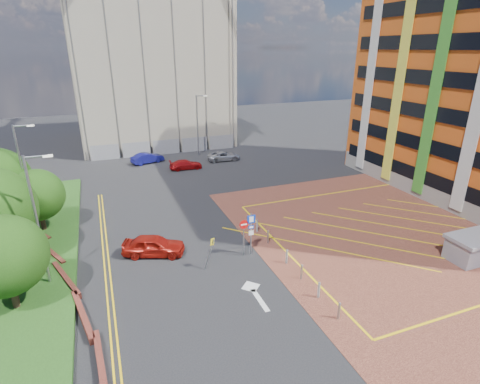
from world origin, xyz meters
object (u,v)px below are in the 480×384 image
lamp_left_near (38,217)px  lamp_back (198,123)px  car_red_back (186,165)px  tree_a (4,256)px  sign_cluster (248,230)px  lamp_left_far (24,171)px  tree_c (37,195)px  warning_sign (210,250)px  car_blue_back (147,158)px  car_red_left (154,245)px  car_silver_back (224,156)px  cycle_shelter (477,248)px

lamp_left_near → lamp_back: 30.80m
lamp_back → car_red_back: lamp_back is taller
tree_a → sign_cluster: size_ratio=1.69×
sign_cluster → lamp_left_near: bearing=175.4°
lamp_left_far → tree_c: bearing=-65.3°
tree_a → lamp_left_far: size_ratio=0.68×
lamp_back → sign_cluster: lamp_back is taller
sign_cluster → car_red_back: sign_cluster is taller
warning_sign → lamp_left_near: bearing=169.6°
sign_cluster → tree_c: bearing=146.8°
lamp_back → sign_cluster: 27.38m
tree_a → lamp_back: size_ratio=0.68×
car_red_back → sign_cluster: bearing=-179.1°
car_blue_back → lamp_left_far: bearing=124.7°
car_red_left → car_silver_back: 24.13m
cycle_shelter → car_red_left: (-20.81, 8.53, -0.03)m
tree_c → car_red_left: tree_c is taller
car_red_left → car_red_back: car_red_left is taller
tree_a → car_red_left: tree_a is taller
lamp_left_near → car_silver_back: 29.33m
lamp_left_far → car_silver_back: bearing=30.4°
sign_cluster → car_red_left: size_ratio=0.74×
warning_sign → car_red_back: size_ratio=0.58×
tree_a → lamp_left_near: size_ratio=0.68×
tree_a → car_silver_back: tree_a is taller
car_silver_back → lamp_back: bearing=33.5°
lamp_left_near → lamp_back: bearing=57.6°
tree_a → warning_sign: tree_a is taller
sign_cluster → cycle_shelter: (14.60, -6.13, -1.19)m
car_blue_back → car_red_back: size_ratio=1.04×
tree_c → cycle_shelter: tree_c is taller
tree_a → car_silver_back: (20.34, 24.18, -2.92)m
lamp_back → car_blue_back: lamp_back is taller
car_red_back → car_silver_back: car_silver_back is taller
lamp_left_near → cycle_shelter: 28.50m
tree_a → lamp_left_near: lamp_left_near is taller
car_silver_back → warning_sign: bearing=162.3°
car_red_back → car_silver_back: (5.47, 1.87, 0.02)m
warning_sign → car_red_back: warning_sign is taller
tree_a → car_red_left: size_ratio=1.26×
car_red_left → car_silver_back: size_ratio=1.02×
warning_sign → car_blue_back: size_ratio=0.55×
tree_c → lamp_left_near: 8.20m
lamp_left_near → lamp_back: size_ratio=1.00×
tree_c → cycle_shelter: bearing=-28.1°
car_blue_back → car_red_back: bearing=-154.1°
cycle_shelter → car_silver_back: (-8.55, 29.32, -0.18)m
lamp_left_far → car_red_left: 12.72m
car_red_back → cycle_shelter: bearing=-150.5°
cycle_shelter → car_red_left: size_ratio=0.95×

